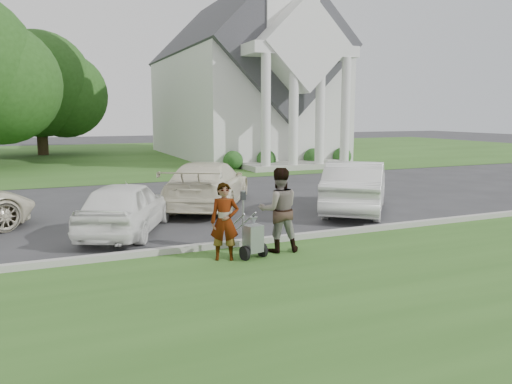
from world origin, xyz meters
TOP-DOWN VIEW (x-y plane):
  - ground at (0.00, 0.00)m, footprint 120.00×120.00m
  - grass_strip at (0.00, -3.00)m, footprint 80.00×7.00m
  - church_lawn at (0.00, 27.00)m, footprint 80.00×30.00m
  - curb at (0.00, 0.55)m, footprint 80.00×0.18m
  - church at (9.00, 23.11)m, footprint 9.19×19.00m
  - tree_back at (-4.01, 29.99)m, footprint 9.61×7.60m
  - striping_cart at (-0.13, -0.48)m, footprint 0.64×1.10m
  - person_left at (-0.70, -0.35)m, footprint 0.68×0.57m
  - person_right at (0.60, -0.20)m, footprint 1.02×0.86m
  - parking_meter_near at (-0.23, -0.18)m, footprint 0.10×0.09m
  - car_b at (-2.21, 2.85)m, footprint 3.14×4.29m
  - car_c at (0.79, 5.44)m, footprint 4.35×5.50m
  - car_d at (4.78, 3.01)m, footprint 4.25×4.73m

SIDE VIEW (x-z plane):
  - ground at x=0.00m, z-range 0.00..0.00m
  - grass_strip at x=0.00m, z-range 0.00..0.01m
  - church_lawn at x=0.00m, z-range 0.00..0.01m
  - curb at x=0.00m, z-range 0.00..0.15m
  - striping_cart at x=-0.13m, z-range -0.07..0.90m
  - car_b at x=-2.21m, z-range 0.00..1.36m
  - car_c at x=0.79m, z-range 0.00..1.49m
  - car_d at x=4.78m, z-range 0.00..1.56m
  - person_left at x=-0.70m, z-range 0.00..1.60m
  - parking_meter_near at x=-0.23m, z-range 0.18..1.59m
  - person_right at x=0.60m, z-range 0.00..1.84m
  - tree_back at x=-4.01m, z-range 0.28..9.17m
  - church at x=9.00m, z-range -6.11..17.99m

